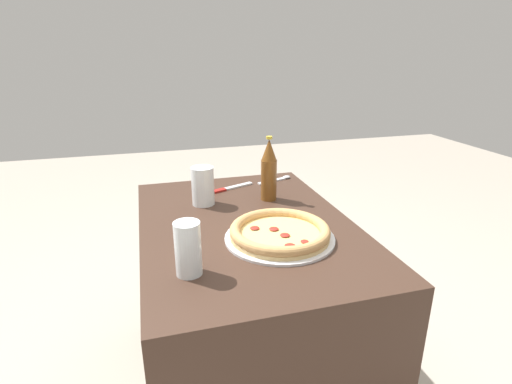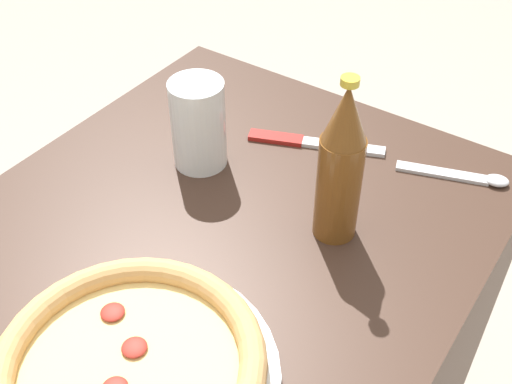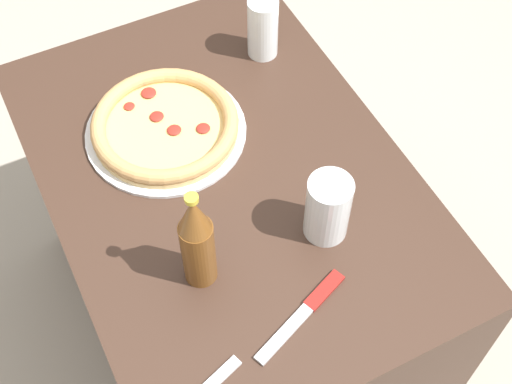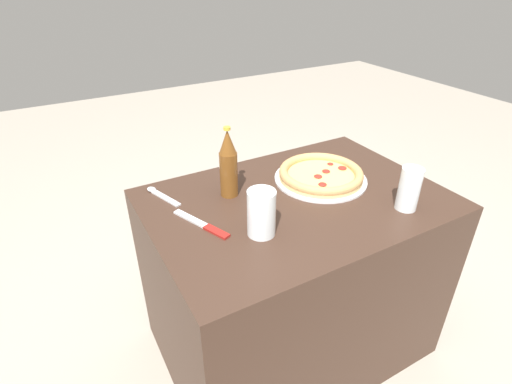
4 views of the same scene
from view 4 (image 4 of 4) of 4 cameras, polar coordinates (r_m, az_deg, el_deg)
The scene contains 8 objects.
ground_plane at distance 1.84m, azimuth 4.70°, elevation -20.24°, with size 8.00×8.00×0.00m, color #A89E8E.
table at distance 1.58m, azimuth 5.24°, elevation -12.01°, with size 1.00×0.70×0.71m.
pizza_margherita at distance 1.48m, azimuth 9.24°, elevation 2.45°, with size 0.34×0.34×0.05m.
glass_lemonade at distance 1.36m, azimuth 20.98°, elevation 0.18°, with size 0.07×0.07×0.14m.
glass_orange_juice at distance 1.15m, azimuth 0.77°, elevation -3.25°, with size 0.08×0.08×0.14m.
beer_bottle at distance 1.33m, azimuth -3.97°, elevation 4.01°, with size 0.06×0.06×0.25m.
knife at distance 1.23m, azimuth -7.56°, elevation -4.69°, with size 0.11×0.22×0.01m.
spoon at distance 1.41m, azimuth -13.62°, elevation -0.31°, with size 0.08×0.17×0.01m.
Camera 4 is at (0.69, 0.94, 1.41)m, focal length 28.00 mm.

